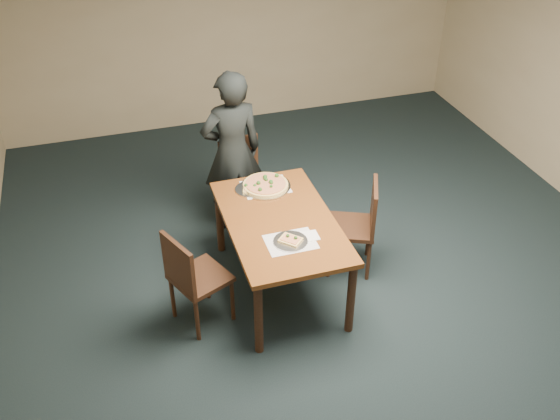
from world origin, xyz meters
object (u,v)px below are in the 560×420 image
object	(u,v)px
diner	(232,152)
chair_far	(244,177)
chair_right	(360,222)
pizza_pan	(266,185)
slice_plate_far	(250,188)
slice_plate_near	(291,241)
chair_left	(192,276)
dining_table	(280,228)

from	to	relation	value
diner	chair_far	bearing A→B (deg)	-172.37
chair_far	chair_right	bearing A→B (deg)	-63.23
pizza_pan	slice_plate_far	bearing A→B (deg)	-179.80
chair_far	chair_right	distance (m)	1.34
chair_far	diner	xyz separation A→B (m)	(-0.11, -0.03, 0.32)
slice_plate_near	chair_left	bearing A→B (deg)	172.93
diner	slice_plate_far	size ratio (longest dim) A/B	5.96
dining_table	chair_right	bearing A→B (deg)	4.78
pizza_pan	slice_plate_far	distance (m)	0.15
slice_plate_far	diner	bearing A→B (deg)	92.91
slice_plate_far	dining_table	bearing A→B (deg)	-77.51
chair_left	chair_right	bearing A→B (deg)	-103.87
chair_right	slice_plate_near	size ratio (longest dim) A/B	3.25
chair_far	slice_plate_far	xyz separation A→B (m)	(-0.09, -0.60, 0.25)
diner	slice_plate_near	xyz separation A→B (m)	(0.14, -1.42, -0.07)
chair_right	slice_plate_far	distance (m)	1.04
dining_table	slice_plate_near	distance (m)	0.34
chair_far	pizza_pan	size ratio (longest dim) A/B	1.99
chair_far	slice_plate_near	bearing A→B (deg)	-99.69
dining_table	chair_far	size ratio (longest dim) A/B	1.65
chair_left	slice_plate_far	size ratio (longest dim) A/B	3.25
pizza_pan	slice_plate_near	size ratio (longest dim) A/B	1.64
pizza_pan	slice_plate_far	xyz separation A→B (m)	(-0.14, -0.00, -0.01)
dining_table	pizza_pan	xyz separation A→B (m)	(0.03, 0.53, 0.11)
chair_far	pizza_pan	xyz separation A→B (m)	(0.06, -0.60, 0.26)
dining_table	chair_far	bearing A→B (deg)	91.63
slice_plate_near	slice_plate_far	size ratio (longest dim) A/B	1.00
diner	slice_plate_far	distance (m)	0.58
chair_left	slice_plate_near	bearing A→B (deg)	-121.04
chair_right	chair_left	bearing A→B (deg)	-56.00
diner	dining_table	bearing A→B (deg)	92.64
dining_table	slice_plate_near	xyz separation A→B (m)	(-0.01, -0.32, 0.11)
chair_left	pizza_pan	bearing A→B (deg)	-72.33
chair_right	diner	size ratio (longest dim) A/B	0.55
chair_left	slice_plate_far	xyz separation A→B (m)	(0.70, 0.75, 0.25)
chair_left	pizza_pan	size ratio (longest dim) A/B	1.99
chair_left	chair_right	xyz separation A→B (m)	(1.59, 0.28, 0.00)
pizza_pan	slice_plate_far	size ratio (longest dim) A/B	1.64
chair_right	slice_plate_far	world-z (taller)	chair_right
slice_plate_near	chair_right	bearing A→B (deg)	25.97
pizza_pan	slice_plate_near	bearing A→B (deg)	-92.50
diner	pizza_pan	bearing A→B (deg)	102.00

